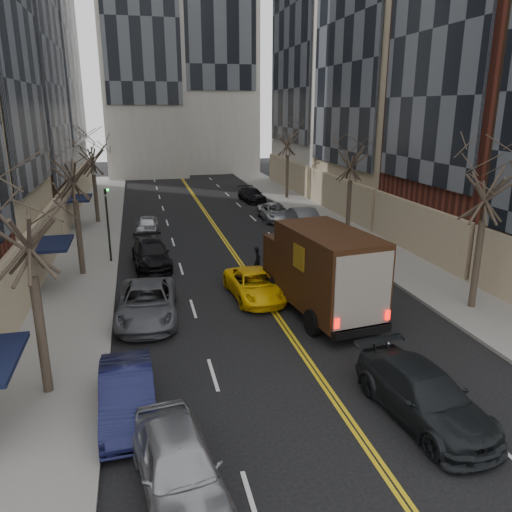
{
  "coord_description": "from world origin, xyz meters",
  "views": [
    {
      "loc": [
        -5.6,
        -7.19,
        8.86
      ],
      "look_at": [
        -0.47,
        14.33,
        2.2
      ],
      "focal_mm": 35.0,
      "sensor_mm": 36.0,
      "label": 1
    }
  ],
  "objects": [
    {
      "name": "tree_rt_near",
      "position": [
        8.8,
        11.0,
        6.45
      ],
      "size": [
        3.2,
        3.2,
        8.71
      ],
      "color": "#382D23",
      "rests_on": "sidewalk_right"
    },
    {
      "name": "tree_rt_mid",
      "position": [
        8.8,
        25.0,
        6.17
      ],
      "size": [
        3.2,
        3.2,
        8.32
      ],
      "color": "#382D23",
      "rests_on": "sidewalk_right"
    },
    {
      "name": "streetwall_right",
      "position": [
        16.38,
        32.2,
        15.09
      ],
      "size": [
        12.26,
        49.0,
        34.0
      ],
      "color": "#4C301E",
      "rests_on": "ground"
    },
    {
      "name": "parked_lf_b",
      "position": [
        -6.3,
        6.2,
        0.73
      ],
      "size": [
        1.69,
        4.48,
        1.46
      ],
      "primitive_type": "imported",
      "rotation": [
        0.0,
        0.0,
        0.03
      ],
      "color": "#111336",
      "rests_on": "ground"
    },
    {
      "name": "tree_lf_far",
      "position": [
        -8.8,
        33.0,
        6.02
      ],
      "size": [
        3.2,
        3.2,
        8.12
      ],
      "color": "#382D23",
      "rests_on": "sidewalk_left"
    },
    {
      "name": "ups_truck",
      "position": [
        1.94,
        12.22,
        1.97
      ],
      "size": [
        3.59,
        7.4,
        3.9
      ],
      "rotation": [
        0.0,
        0.0,
        0.13
      ],
      "color": "black",
      "rests_on": "ground"
    },
    {
      "name": "observer_sedan",
      "position": [
        2.16,
        4.12,
        0.76
      ],
      "size": [
        2.64,
        5.39,
        1.51
      ],
      "rotation": [
        0.0,
        0.0,
        0.1
      ],
      "color": "black",
      "rests_on": "ground"
    },
    {
      "name": "parked_lf_d",
      "position": [
        -5.1,
        20.9,
        0.72
      ],
      "size": [
        2.3,
        5.06,
        1.44
      ],
      "primitive_type": "imported",
      "rotation": [
        0.0,
        0.0,
        0.06
      ],
      "color": "black",
      "rests_on": "ground"
    },
    {
      "name": "sidewalk_right",
      "position": [
        9.0,
        27.0,
        0.07
      ],
      "size": [
        4.0,
        66.0,
        0.15
      ],
      "primitive_type": "cube",
      "color": "slate",
      "rests_on": "ground"
    },
    {
      "name": "parked_lf_e",
      "position": [
        -5.1,
        28.68,
        0.64
      ],
      "size": [
        1.86,
        3.86,
        1.27
      ],
      "primitive_type": "imported",
      "rotation": [
        0.0,
        0.0,
        -0.1
      ],
      "color": "#A5A8AD",
      "rests_on": "ground"
    },
    {
      "name": "taxi",
      "position": [
        -0.46,
        14.67,
        0.65
      ],
      "size": [
        2.46,
        4.8,
        1.3
      ],
      "primitive_type": "imported",
      "rotation": [
        0.0,
        0.0,
        0.07
      ],
      "color": "yellow",
      "rests_on": "ground"
    },
    {
      "name": "parked_rt_a",
      "position": [
        6.3,
        27.03,
        0.8
      ],
      "size": [
        1.71,
        4.84,
        1.59
      ],
      "primitive_type": "imported",
      "rotation": [
        0.0,
        0.0,
        -0.01
      ],
      "color": "#44464A",
      "rests_on": "ground"
    },
    {
      "name": "tree_lf_mid",
      "position": [
        -8.8,
        20.0,
        6.6
      ],
      "size": [
        3.2,
        3.2,
        8.91
      ],
      "color": "#382D23",
      "rests_on": "sidewalk_left"
    },
    {
      "name": "traffic_signal",
      "position": [
        -7.39,
        22.0,
        2.82
      ],
      "size": [
        0.29,
        0.26,
        4.7
      ],
      "color": "black",
      "rests_on": "sidewalk_left"
    },
    {
      "name": "parked_lf_a",
      "position": [
        -5.1,
        2.76,
        0.78
      ],
      "size": [
        2.44,
        4.78,
        1.56
      ],
      "primitive_type": "imported",
      "rotation": [
        0.0,
        0.0,
        0.14
      ],
      "color": "#979A9E",
      "rests_on": "ground"
    },
    {
      "name": "tree_lf_near",
      "position": [
        -8.8,
        8.0,
        6.24
      ],
      "size": [
        3.2,
        3.2,
        8.41
      ],
      "color": "#382D23",
      "rests_on": "sidewalk_left"
    },
    {
      "name": "parked_rt_b",
      "position": [
        5.1,
        31.01,
        0.65
      ],
      "size": [
        2.28,
        4.75,
        1.31
      ],
      "primitive_type": "imported",
      "rotation": [
        0.0,
        0.0,
        -0.02
      ],
      "color": "#A6A8AD",
      "rests_on": "ground"
    },
    {
      "name": "tree_rt_far",
      "position": [
        8.8,
        40.0,
        6.74
      ],
      "size": [
        3.2,
        3.2,
        9.11
      ],
      "color": "#382D23",
      "rests_on": "sidewalk_right"
    },
    {
      "name": "pedestrian",
      "position": [
        0.55,
        18.21,
        0.76
      ],
      "size": [
        0.52,
        0.64,
        1.52
      ],
      "primitive_type": "imported",
      "rotation": [
        0.0,
        0.0,
        1.25
      ],
      "color": "black",
      "rests_on": "ground"
    },
    {
      "name": "parked_lf_c",
      "position": [
        -5.53,
        13.31,
        0.75
      ],
      "size": [
        2.85,
        5.56,
        1.5
      ],
      "primitive_type": "imported",
      "rotation": [
        0.0,
        0.0,
        -0.07
      ],
      "color": "#505258",
      "rests_on": "ground"
    },
    {
      "name": "parked_rt_c",
      "position": [
        5.1,
        39.46,
        0.65
      ],
      "size": [
        2.24,
        4.62,
        1.3
      ],
      "primitive_type": "imported",
      "rotation": [
        0.0,
        0.0,
        0.1
      ],
      "color": "black",
      "rests_on": "ground"
    },
    {
      "name": "sidewalk_left",
      "position": [
        -9.0,
        27.0,
        0.07
      ],
      "size": [
        4.0,
        66.0,
        0.15
      ],
      "primitive_type": "cube",
      "color": "slate",
      "rests_on": "ground"
    }
  ]
}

